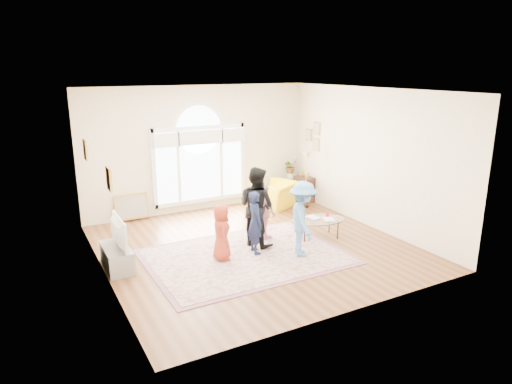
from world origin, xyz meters
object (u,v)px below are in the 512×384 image
area_rug (246,256)px  tv_console (117,258)px  coffee_table (318,220)px  television (115,233)px  armchair (276,195)px

area_rug → tv_console: size_ratio=3.60×
coffee_table → television: bearing=-173.6°
area_rug → coffee_table: 1.92m
area_rug → tv_console: tv_console is taller
television → coffee_table: bearing=-6.5°
television → armchair: television is taller
tv_console → television: bearing=-0.0°
armchair → tv_console: bearing=-4.7°
area_rug → tv_console: (-2.35, 0.68, 0.20)m
armchair → coffee_table: bearing=54.1°
area_rug → coffee_table: size_ratio=2.66×
area_rug → television: 2.54m
area_rug → armchair: (2.24, 2.58, 0.33)m
armchair → television: bearing=-4.6°
area_rug → television: size_ratio=3.66×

